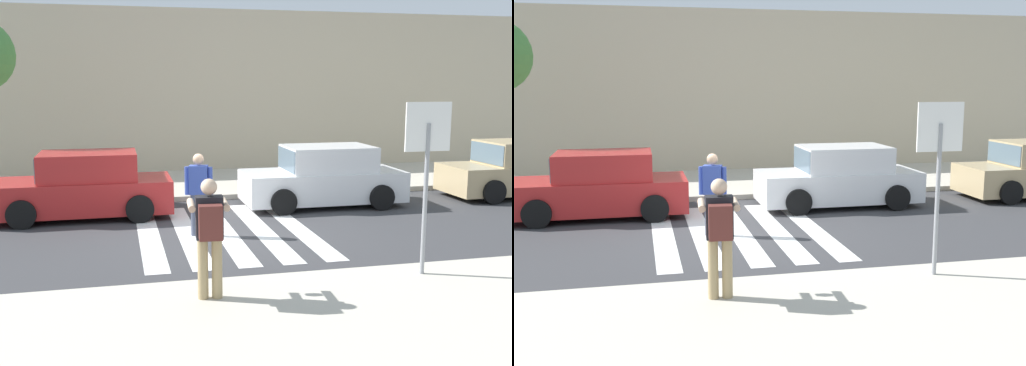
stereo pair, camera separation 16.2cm
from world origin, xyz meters
The scene contains 14 objects.
ground_plane centered at (0.00, 0.00, 0.00)m, with size 120.00×120.00×0.00m, color #38383A.
sidewalk_near centered at (0.00, -6.20, 0.07)m, with size 60.00×6.00×0.14m, color beige.
sidewalk_far centered at (0.00, 6.00, 0.07)m, with size 60.00×4.80×0.14m, color beige.
building_facade_far centered at (0.00, 10.40, 2.79)m, with size 56.00×4.00×5.58m, color beige.
crosswalk_stripe_0 centered at (-1.60, 0.20, 0.00)m, with size 0.44×5.20×0.01m, color silver.
crosswalk_stripe_1 centered at (-0.80, 0.20, 0.00)m, with size 0.44×5.20×0.01m, color silver.
crosswalk_stripe_2 centered at (0.00, 0.20, 0.00)m, with size 0.44×5.20×0.01m, color silver.
crosswalk_stripe_3 centered at (0.80, 0.20, 0.00)m, with size 0.44×5.20×0.01m, color silver.
crosswalk_stripe_4 centered at (1.60, 0.20, 0.00)m, with size 0.44×5.20×0.01m, color silver.
stop_sign centered at (2.50, -3.72, 2.14)m, with size 0.76×0.08×2.74m.
photographer_with_backpack centered at (-0.98, -4.07, 1.17)m, with size 0.62×0.87×1.72m.
pedestrian_crossing centered at (-0.57, -0.01, 0.97)m, with size 0.56×0.34×1.72m.
parked_car_red centered at (-2.95, 2.30, 0.73)m, with size 4.10×1.92×1.55m.
parked_car_white centered at (2.98, 2.30, 0.73)m, with size 4.10×1.92×1.55m.
Camera 2 is at (-2.05, -12.14, 3.20)m, focal length 42.00 mm.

